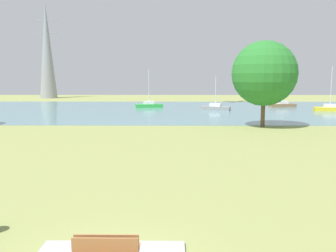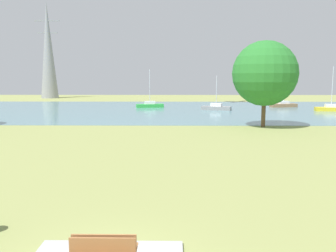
% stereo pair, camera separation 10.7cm
% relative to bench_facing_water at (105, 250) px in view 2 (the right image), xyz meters
% --- Properties ---
extents(ground_plane, '(160.00, 160.00, 0.00)m').
position_rel_bench_facing_water_xyz_m(ground_plane, '(0.00, 21.73, -0.47)').
color(ground_plane, '#8C9351').
extents(bench_facing_water, '(1.80, 0.48, 0.89)m').
position_rel_bench_facing_water_xyz_m(bench_facing_water, '(0.00, 0.00, 0.00)').
color(bench_facing_water, '#AA8F90').
rests_on(bench_facing_water, concrete_pad).
extents(water_surface, '(140.00, 40.00, 0.02)m').
position_rel_bench_facing_water_xyz_m(water_surface, '(0.00, 49.73, -0.46)').
color(water_surface, slate).
rests_on(water_surface, ground).
extents(sailboat_brown, '(5.01, 2.51, 6.28)m').
position_rel_bench_facing_water_xyz_m(sailboat_brown, '(21.88, 55.21, -0.01)').
color(sailboat_brown, brown).
rests_on(sailboat_brown, water_surface).
extents(sailboat_gray, '(5.03, 2.99, 5.61)m').
position_rel_bench_facing_water_xyz_m(sailboat_gray, '(9.00, 49.12, -0.02)').
color(sailboat_gray, gray).
rests_on(sailboat_gray, water_surface).
extents(sailboat_green, '(5.02, 2.56, 6.77)m').
position_rel_bench_facing_water_xyz_m(sailboat_green, '(-2.24, 54.17, -0.01)').
color(sailboat_green, green).
rests_on(sailboat_green, water_surface).
extents(sailboat_yellow, '(4.96, 2.15, 7.02)m').
position_rel_bench_facing_water_xyz_m(sailboat_yellow, '(27.02, 47.42, -0.01)').
color(sailboat_yellow, yellow).
rests_on(sailboat_yellow, water_surface).
extents(tree_east_near, '(6.88, 6.88, 9.15)m').
position_rel_bench_facing_water_xyz_m(tree_east_near, '(11.59, 28.74, 5.23)').
color(tree_east_near, brown).
rests_on(tree_east_near, ground).
extents(electricity_pylon, '(6.40, 4.40, 24.69)m').
position_rel_bench_facing_water_xyz_m(electricity_pylon, '(-30.38, 83.93, 11.89)').
color(electricity_pylon, gray).
rests_on(electricity_pylon, ground).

